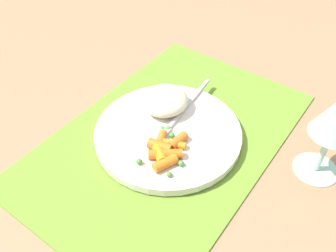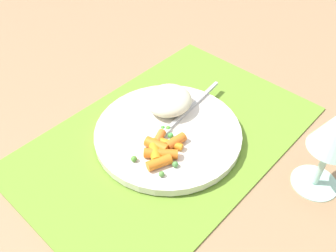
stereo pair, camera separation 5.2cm
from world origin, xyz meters
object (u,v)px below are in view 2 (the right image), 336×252
(rice_mound, at_px, (169,100))
(carrot_portion, at_px, (161,149))
(plate, at_px, (168,133))
(fork, at_px, (180,117))

(rice_mound, xyz_separation_m, carrot_portion, (0.09, 0.06, -0.01))
(plate, distance_m, rice_mound, 0.06)
(carrot_portion, bearing_deg, plate, -149.18)
(plate, height_order, rice_mound, rice_mound)
(plate, xyz_separation_m, rice_mound, (-0.04, -0.04, 0.03))
(carrot_portion, relative_size, fork, 0.45)
(rice_mound, distance_m, fork, 0.04)
(rice_mound, height_order, fork, rice_mound)
(plate, relative_size, fork, 1.24)
(fork, bearing_deg, carrot_portion, 20.57)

